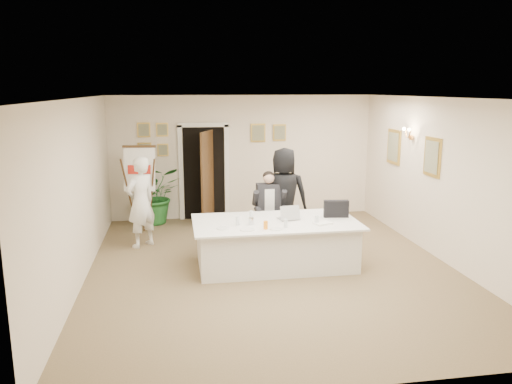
{
  "coord_description": "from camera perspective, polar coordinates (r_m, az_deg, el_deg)",
  "views": [
    {
      "loc": [
        -1.53,
        -7.78,
        2.95
      ],
      "look_at": [
        -0.17,
        0.6,
        1.18
      ],
      "focal_mm": 35.0,
      "sensor_mm": 36.0,
      "label": 1
    }
  ],
  "objects": [
    {
      "name": "glass_d",
      "position": [
        8.45,
        -0.55,
        -2.64
      ],
      "size": [
        0.08,
        0.08,
        0.14
      ],
      "primitive_type": "cylinder",
      "rotation": [
        0.0,
        0.0,
        -0.16
      ],
      "color": "silver",
      "rests_on": "conference_table"
    },
    {
      "name": "laptop_bag",
      "position": [
        8.66,
        9.15,
        -1.9
      ],
      "size": [
        0.43,
        0.17,
        0.29
      ],
      "primitive_type": "cube",
      "rotation": [
        0.0,
        0.0,
        -0.14
      ],
      "color": "black",
      "rests_on": "conference_table"
    },
    {
      "name": "wall_right",
      "position": [
        9.13,
        20.66,
        1.25
      ],
      "size": [
        0.1,
        7.0,
        2.8
      ],
      "primitive_type": "cube",
      "color": "#F5E8CF",
      "rests_on": "floor"
    },
    {
      "name": "paper_stack",
      "position": [
        8.23,
        7.63,
        -3.55
      ],
      "size": [
        0.33,
        0.28,
        0.03
      ],
      "primitive_type": "cube",
      "rotation": [
        0.0,
        0.0,
        0.33
      ],
      "color": "white",
      "rests_on": "conference_table"
    },
    {
      "name": "glass_c",
      "position": [
        8.2,
        6.95,
        -3.17
      ],
      "size": [
        0.08,
        0.08,
        0.14
      ],
      "primitive_type": "cylinder",
      "rotation": [
        0.0,
        0.0,
        0.25
      ],
      "color": "silver",
      "rests_on": "conference_table"
    },
    {
      "name": "wall_back",
      "position": [
        11.49,
        -1.51,
        4.02
      ],
      "size": [
        6.0,
        0.1,
        2.8
      ],
      "primitive_type": "cube",
      "color": "#F5E8CF",
      "rests_on": "floor"
    },
    {
      "name": "seated_man",
      "position": [
        9.47,
        1.48,
        -1.84
      ],
      "size": [
        0.73,
        0.76,
        1.44
      ],
      "primitive_type": null,
      "rotation": [
        0.0,
        0.0,
        -0.19
      ],
      "color": "black",
      "rests_on": "floor"
    },
    {
      "name": "wall_left",
      "position": [
        8.06,
        -19.56,
        0.02
      ],
      "size": [
        0.1,
        7.0,
        2.8
      ],
      "primitive_type": "cube",
      "color": "#F5E8CF",
      "rests_on": "floor"
    },
    {
      "name": "potted_palm",
      "position": [
        11.23,
        -11.45,
        -0.33
      ],
      "size": [
        1.23,
        1.09,
        1.28
      ],
      "primitive_type": "imported",
      "rotation": [
        0.0,
        0.0,
        0.08
      ],
      "color": "#206225",
      "rests_on": "floor"
    },
    {
      "name": "floor",
      "position": [
        8.46,
        1.79,
        -8.63
      ],
      "size": [
        7.0,
        7.0,
        0.0
      ],
      "primitive_type": "plane",
      "color": "brown",
      "rests_on": "ground"
    },
    {
      "name": "flip_chart",
      "position": [
        10.46,
        -12.95,
        -0.22
      ],
      "size": [
        0.64,
        0.43,
        1.79
      ],
      "color": "#372011",
      "rests_on": "floor"
    },
    {
      "name": "oj_glass",
      "position": [
        7.85,
        1.11,
        -3.8
      ],
      "size": [
        0.08,
        0.08,
        0.13
      ],
      "primitive_type": "cylinder",
      "rotation": [
        0.0,
        0.0,
        -0.19
      ],
      "color": "orange",
      "rests_on": "conference_table"
    },
    {
      "name": "glass_b",
      "position": [
        7.94,
        3.41,
        -3.61
      ],
      "size": [
        0.06,
        0.06,
        0.14
      ],
      "primitive_type": "cylinder",
      "rotation": [
        0.0,
        0.0,
        -0.03
      ],
      "color": "silver",
      "rests_on": "conference_table"
    },
    {
      "name": "standing_woman",
      "position": [
        9.57,
        3.21,
        -0.43
      ],
      "size": [
        1.0,
        0.75,
        1.86
      ],
      "primitive_type": "imported",
      "rotation": [
        0.0,
        0.0,
        2.95
      ],
      "color": "black",
      "rests_on": "floor"
    },
    {
      "name": "standing_man",
      "position": [
        9.57,
        -13.03,
        -1.13
      ],
      "size": [
        0.74,
        0.73,
        1.72
      ],
      "primitive_type": "imported",
      "rotation": [
        0.0,
        0.0,
        3.89
      ],
      "color": "white",
      "rests_on": "floor"
    },
    {
      "name": "steel_jug",
      "position": [
        8.11,
        -0.54,
        -3.36
      ],
      "size": [
        0.1,
        0.1,
        0.11
      ],
      "primitive_type": "cylinder",
      "rotation": [
        0.0,
        0.0,
        -0.08
      ],
      "color": "silver",
      "rests_on": "conference_table"
    },
    {
      "name": "doorway",
      "position": [
        11.28,
        -5.83,
        1.99
      ],
      "size": [
        1.14,
        0.86,
        2.2
      ],
      "color": "black",
      "rests_on": "floor"
    },
    {
      "name": "pictures_right_wall",
      "position": [
        10.11,
        17.3,
        4.44
      ],
      "size": [
        0.06,
        2.2,
        0.8
      ],
      "primitive_type": null,
      "color": "gold",
      "rests_on": "wall_right"
    },
    {
      "name": "pictures_back_wall",
      "position": [
        11.32,
        -5.54,
        6.16
      ],
      "size": [
        3.4,
        0.06,
        0.8
      ],
      "primitive_type": null,
      "color": "gold",
      "rests_on": "wall_back"
    },
    {
      "name": "plate_mid",
      "position": [
        7.82,
        -1.01,
        -4.31
      ],
      "size": [
        0.29,
        0.29,
        0.01
      ],
      "primitive_type": "cylinder",
      "rotation": [
        0.0,
        0.0,
        -0.3
      ],
      "color": "white",
      "rests_on": "conference_table"
    },
    {
      "name": "plate_near",
      "position": [
        7.86,
        2.29,
        -4.23
      ],
      "size": [
        0.26,
        0.26,
        0.01
      ],
      "primitive_type": "cylinder",
      "rotation": [
        0.0,
        0.0,
        0.35
      ],
      "color": "white",
      "rests_on": "conference_table"
    },
    {
      "name": "glass_a",
      "position": [
        8.08,
        -2.11,
        -3.32
      ],
      "size": [
        0.08,
        0.08,
        0.14
      ],
      "primitive_type": "cylinder",
      "rotation": [
        0.0,
        0.0,
        -0.28
      ],
      "color": "silver",
      "rests_on": "conference_table"
    },
    {
      "name": "wall_sconce",
      "position": [
        10.05,
        17.06,
        6.42
      ],
      "size": [
        0.2,
        0.3,
        0.24
      ],
      "primitive_type": null,
      "color": "#CA8740",
      "rests_on": "wall_right"
    },
    {
      "name": "wall_front",
      "position": [
        4.8,
        9.97,
        -7.22
      ],
      "size": [
        6.0,
        0.1,
        2.8
      ],
      "primitive_type": "cube",
      "color": "#F5E8CF",
      "rests_on": "floor"
    },
    {
      "name": "conference_table",
      "position": [
        8.44,
        2.23,
        -5.86
      ],
      "size": [
        2.74,
        1.46,
        0.78
      ],
      "color": "silver",
      "rests_on": "floor"
    },
    {
      "name": "plate_left",
      "position": [
        7.9,
        -3.77,
        -4.16
      ],
      "size": [
        0.24,
        0.24,
        0.01
      ],
      "primitive_type": "cylinder",
      "rotation": [
        0.0,
        0.0,
        -0.15
      ],
      "color": "white",
      "rests_on": "conference_table"
    },
    {
      "name": "laptop",
      "position": [
        8.45,
        3.74,
        -2.18
      ],
      "size": [
        0.4,
        0.41,
        0.28
      ],
      "primitive_type": null,
      "rotation": [
        0.0,
        0.0,
        0.18
      ],
      "color": "#B7BABC",
      "rests_on": "conference_table"
    },
    {
      "name": "ceiling",
      "position": [
        7.93,
        1.92,
        10.7
      ],
      "size": [
        6.0,
        7.0,
        0.02
      ],
      "primitive_type": "cube",
      "color": "white",
      "rests_on": "wall_back"
    }
  ]
}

